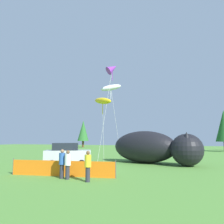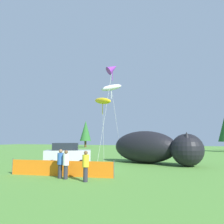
{
  "view_description": "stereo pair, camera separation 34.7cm",
  "coord_description": "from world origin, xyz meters",
  "px_view_note": "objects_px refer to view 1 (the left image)",
  "views": [
    {
      "loc": [
        7.81,
        -16.06,
        2.51
      ],
      "look_at": [
        1.3,
        3.99,
        5.04
      ],
      "focal_mm": 35.0,
      "sensor_mm": 36.0,
      "label": 1
    },
    {
      "loc": [
        8.14,
        -15.95,
        2.51
      ],
      "look_at": [
        1.3,
        3.99,
        5.04
      ],
      "focal_mm": 35.0,
      "sensor_mm": 36.0,
      "label": 2
    }
  ],
  "objects_px": {
    "spectator_in_grey_shirt": "(68,163)",
    "kite_white_ghost": "(111,88)",
    "kite_purple_delta": "(112,69)",
    "kite_yellow_hero": "(103,101)",
    "folding_chair": "(100,168)",
    "inflatable_cat": "(153,148)",
    "parked_car": "(67,154)",
    "spectator_in_yellow_shirt": "(62,162)",
    "spectator_in_red_shirt": "(88,165)"
  },
  "relations": [
    {
      "from": "spectator_in_grey_shirt",
      "to": "kite_white_ghost",
      "type": "height_order",
      "value": "kite_white_ghost"
    },
    {
      "from": "kite_purple_delta",
      "to": "kite_yellow_hero",
      "type": "bearing_deg",
      "value": -101.23
    },
    {
      "from": "folding_chair",
      "to": "inflatable_cat",
      "type": "relative_size",
      "value": 0.1
    },
    {
      "from": "spectator_in_grey_shirt",
      "to": "parked_car",
      "type": "bearing_deg",
      "value": 119.61
    },
    {
      "from": "spectator_in_yellow_shirt",
      "to": "kite_purple_delta",
      "type": "bearing_deg",
      "value": 86.34
    },
    {
      "from": "spectator_in_red_shirt",
      "to": "spectator_in_yellow_shirt",
      "type": "relative_size",
      "value": 0.98
    },
    {
      "from": "inflatable_cat",
      "to": "folding_chair",
      "type": "bearing_deg",
      "value": -86.28
    },
    {
      "from": "kite_white_ghost",
      "to": "spectator_in_yellow_shirt",
      "type": "bearing_deg",
      "value": -89.22
    },
    {
      "from": "inflatable_cat",
      "to": "kite_purple_delta",
      "type": "xyz_separation_m",
      "value": [
        -3.83,
        -1.26,
        8.21
      ]
    },
    {
      "from": "parked_car",
      "to": "kite_white_ghost",
      "type": "xyz_separation_m",
      "value": [
        2.98,
        4.04,
        7.08
      ]
    },
    {
      "from": "spectator_in_red_shirt",
      "to": "kite_yellow_hero",
      "type": "bearing_deg",
      "value": 104.01
    },
    {
      "from": "spectator_in_red_shirt",
      "to": "kite_yellow_hero",
      "type": "distance_m",
      "value": 9.05
    },
    {
      "from": "inflatable_cat",
      "to": "spectator_in_red_shirt",
      "type": "height_order",
      "value": "inflatable_cat"
    },
    {
      "from": "parked_car",
      "to": "folding_chair",
      "type": "xyz_separation_m",
      "value": [
        5.08,
        -4.56,
        -0.46
      ]
    },
    {
      "from": "inflatable_cat",
      "to": "spectator_in_yellow_shirt",
      "type": "height_order",
      "value": "inflatable_cat"
    },
    {
      "from": "kite_white_ghost",
      "to": "kite_yellow_hero",
      "type": "bearing_deg",
      "value": -84.63
    },
    {
      "from": "inflatable_cat",
      "to": "spectator_in_grey_shirt",
      "type": "height_order",
      "value": "inflatable_cat"
    },
    {
      "from": "parked_car",
      "to": "spectator_in_grey_shirt",
      "type": "relative_size",
      "value": 2.6
    },
    {
      "from": "spectator_in_grey_shirt",
      "to": "spectator_in_yellow_shirt",
      "type": "xyz_separation_m",
      "value": [
        -0.47,
        0.12,
        0.02
      ]
    },
    {
      "from": "kite_white_ghost",
      "to": "kite_purple_delta",
      "type": "bearing_deg",
      "value": -66.87
    },
    {
      "from": "parked_car",
      "to": "kite_yellow_hero",
      "type": "bearing_deg",
      "value": -14.38
    },
    {
      "from": "kite_yellow_hero",
      "to": "kite_white_ghost",
      "type": "bearing_deg",
      "value": 95.37
    },
    {
      "from": "folding_chair",
      "to": "kite_yellow_hero",
      "type": "xyz_separation_m",
      "value": [
        -1.77,
        5.14,
        5.48
      ]
    },
    {
      "from": "spectator_in_grey_shirt",
      "to": "kite_purple_delta",
      "type": "distance_m",
      "value": 12.37
    },
    {
      "from": "spectator_in_red_shirt",
      "to": "kite_yellow_hero",
      "type": "xyz_separation_m",
      "value": [
        -1.82,
        7.28,
        5.05
      ]
    },
    {
      "from": "kite_white_ghost",
      "to": "kite_yellow_hero",
      "type": "relative_size",
      "value": 1.31
    },
    {
      "from": "kite_purple_delta",
      "to": "spectator_in_yellow_shirt",
      "type": "bearing_deg",
      "value": -93.66
    },
    {
      "from": "inflatable_cat",
      "to": "kite_white_ghost",
      "type": "distance_m",
      "value": 8.0
    },
    {
      "from": "folding_chair",
      "to": "spectator_in_grey_shirt",
      "type": "bearing_deg",
      "value": 96.14
    },
    {
      "from": "kite_purple_delta",
      "to": "parked_car",
      "type": "bearing_deg",
      "value": -146.54
    },
    {
      "from": "kite_yellow_hero",
      "to": "parked_car",
      "type": "bearing_deg",
      "value": -169.92
    },
    {
      "from": "parked_car",
      "to": "spectator_in_grey_shirt",
      "type": "height_order",
      "value": "parked_car"
    },
    {
      "from": "folding_chair",
      "to": "kite_white_ghost",
      "type": "bearing_deg",
      "value": -30.01
    },
    {
      "from": "spectator_in_grey_shirt",
      "to": "spectator_in_red_shirt",
      "type": "xyz_separation_m",
      "value": [
        1.53,
        -0.37,
        0.01
      ]
    },
    {
      "from": "folding_chair",
      "to": "spectator_in_red_shirt",
      "type": "bearing_deg",
      "value": 137.41
    },
    {
      "from": "spectator_in_grey_shirt",
      "to": "kite_yellow_hero",
      "type": "height_order",
      "value": "kite_yellow_hero"
    },
    {
      "from": "folding_chair",
      "to": "parked_car",
      "type": "bearing_deg",
      "value": 4.39
    },
    {
      "from": "parked_car",
      "to": "spectator_in_yellow_shirt",
      "type": "bearing_deg",
      "value": -87.73
    },
    {
      "from": "spectator_in_grey_shirt",
      "to": "spectator_in_red_shirt",
      "type": "relative_size",
      "value": 0.99
    },
    {
      "from": "spectator_in_red_shirt",
      "to": "kite_white_ghost",
      "type": "xyz_separation_m",
      "value": [
        -2.14,
        10.74,
        7.11
      ]
    },
    {
      "from": "spectator_in_red_shirt",
      "to": "kite_white_ghost",
      "type": "relative_size",
      "value": 0.2
    },
    {
      "from": "spectator_in_yellow_shirt",
      "to": "kite_purple_delta",
      "type": "relative_size",
      "value": 0.17
    },
    {
      "from": "spectator_in_yellow_shirt",
      "to": "kite_white_ghost",
      "type": "relative_size",
      "value": 0.21
    },
    {
      "from": "inflatable_cat",
      "to": "kite_yellow_hero",
      "type": "relative_size",
      "value": 1.43
    },
    {
      "from": "folding_chair",
      "to": "kite_purple_delta",
      "type": "xyz_separation_m",
      "value": [
        -1.41,
        6.98,
        9.16
      ]
    },
    {
      "from": "kite_white_ghost",
      "to": "inflatable_cat",
      "type": "bearing_deg",
      "value": -4.53
    },
    {
      "from": "spectator_in_red_shirt",
      "to": "inflatable_cat",
      "type": "bearing_deg",
      "value": 77.07
    },
    {
      "from": "parked_car",
      "to": "folding_chair",
      "type": "height_order",
      "value": "parked_car"
    },
    {
      "from": "spectator_in_yellow_shirt",
      "to": "kite_purple_delta",
      "type": "height_order",
      "value": "kite_purple_delta"
    },
    {
      "from": "folding_chair",
      "to": "spectator_in_yellow_shirt",
      "type": "bearing_deg",
      "value": 86.22
    }
  ]
}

